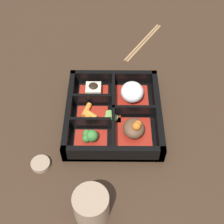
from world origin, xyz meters
TOP-DOWN VIEW (x-y plane):
  - ground_plane at (0.00, 0.00)m, footprint 3.00×3.00m
  - bento_base at (0.00, 0.00)m, footprint 0.27×0.24m
  - bento_rim at (0.00, -0.00)m, footprint 0.27×0.24m
  - bowl_rice at (-0.06, 0.05)m, footprint 0.10×0.09m
  - bowl_stew at (0.06, 0.05)m, footprint 0.10×0.09m
  - bowl_tofu at (-0.08, -0.06)m, footprint 0.06×0.08m
  - bowl_carrots at (0.00, -0.06)m, footprint 0.06×0.08m
  - bowl_greens at (0.08, -0.06)m, footprint 0.06×0.08m
  - bowl_pickles at (0.01, -0.01)m, footprint 0.04×0.04m
  - tea_cup at (0.26, -0.04)m, footprint 0.08×0.08m
  - chopsticks at (-0.32, 0.10)m, footprint 0.20×0.13m
  - sauce_dish at (0.15, -0.17)m, footprint 0.05×0.05m

SIDE VIEW (x-z plane):
  - ground_plane at x=0.00m, z-range 0.00..0.00m
  - chopsticks at x=-0.32m, z-range 0.00..0.01m
  - bento_base at x=0.00m, z-range 0.00..0.01m
  - sauce_dish at x=0.15m, z-range 0.00..0.01m
  - bowl_pickles at x=0.01m, z-range 0.01..0.02m
  - bowl_carrots at x=0.00m, z-range 0.01..0.03m
  - bowl_tofu at x=-0.08m, z-range 0.00..0.04m
  - bowl_greens at x=0.08m, z-range 0.01..0.04m
  - bento_rim at x=0.00m, z-range 0.00..0.05m
  - bowl_stew at x=0.06m, z-range 0.00..0.06m
  - bowl_rice at x=-0.06m, z-range 0.01..0.06m
  - tea_cup at x=0.26m, z-range 0.00..0.07m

